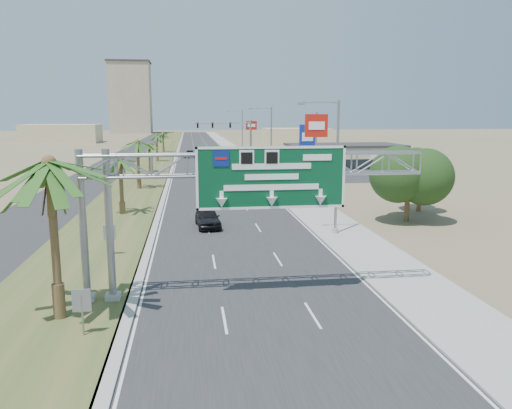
{
  "coord_description": "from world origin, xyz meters",
  "views": [
    {
      "loc": [
        -3.38,
        -13.78,
        8.92
      ],
      "look_at": [
        0.13,
        12.37,
        4.2
      ],
      "focal_mm": 35.0,
      "sensor_mm": 36.0,
      "label": 1
    }
  ],
  "objects_px": {
    "car_right_lane": "(234,167)",
    "pole_sign_red_near": "(316,131)",
    "signal_mast": "(239,140)",
    "pole_sign_red_far": "(251,128)",
    "sign_gantry": "(238,176)",
    "car_far": "(190,154)",
    "store_building": "(344,158)",
    "car_left_lane": "(208,218)",
    "pole_sign_blue": "(307,139)",
    "car_mid_lane": "(222,174)",
    "palm_near": "(49,164)"
  },
  "relations": [
    {
      "from": "car_right_lane",
      "to": "pole_sign_red_near",
      "type": "xyz_separation_m",
      "value": [
        6.17,
        -27.85,
        6.54
      ]
    },
    {
      "from": "sign_gantry",
      "to": "car_far",
      "type": "height_order",
      "value": "sign_gantry"
    },
    {
      "from": "store_building",
      "to": "car_far",
      "type": "relative_size",
      "value": 3.66
    },
    {
      "from": "car_left_lane",
      "to": "car_far",
      "type": "relative_size",
      "value": 0.92
    },
    {
      "from": "signal_mast",
      "to": "sign_gantry",
      "type": "bearing_deg",
      "value": -95.74
    },
    {
      "from": "store_building",
      "to": "pole_sign_red_far",
      "type": "bearing_deg",
      "value": 118.29
    },
    {
      "from": "signal_mast",
      "to": "pole_sign_red_far",
      "type": "xyz_separation_m",
      "value": [
        4.35,
        17.21,
        1.44
      ]
    },
    {
      "from": "palm_near",
      "to": "car_far",
      "type": "bearing_deg",
      "value": 86.05
    },
    {
      "from": "sign_gantry",
      "to": "store_building",
      "type": "bearing_deg",
      "value": 67.64
    },
    {
      "from": "signal_mast",
      "to": "car_mid_lane",
      "type": "distance_m",
      "value": 16.45
    },
    {
      "from": "pole_sign_red_near",
      "to": "pole_sign_red_far",
      "type": "height_order",
      "value": "pole_sign_red_near"
    },
    {
      "from": "palm_near",
      "to": "car_far",
      "type": "relative_size",
      "value": 1.7
    },
    {
      "from": "sign_gantry",
      "to": "car_left_lane",
      "type": "bearing_deg",
      "value": 93.38
    },
    {
      "from": "car_right_lane",
      "to": "pole_sign_red_far",
      "type": "relative_size",
      "value": 0.69
    },
    {
      "from": "pole_sign_red_near",
      "to": "car_left_lane",
      "type": "bearing_deg",
      "value": -134.58
    },
    {
      "from": "sign_gantry",
      "to": "pole_sign_red_far",
      "type": "bearing_deg",
      "value": 82.4
    },
    {
      "from": "store_building",
      "to": "pole_sign_red_near",
      "type": "distance_m",
      "value": 30.96
    },
    {
      "from": "sign_gantry",
      "to": "car_right_lane",
      "type": "relative_size",
      "value": 3.03
    },
    {
      "from": "sign_gantry",
      "to": "car_mid_lane",
      "type": "xyz_separation_m",
      "value": [
        2.2,
        46.65,
        -5.35
      ]
    },
    {
      "from": "store_building",
      "to": "car_right_lane",
      "type": "bearing_deg",
      "value": -179.4
    },
    {
      "from": "car_mid_lane",
      "to": "pole_sign_blue",
      "type": "bearing_deg",
      "value": -35.68
    },
    {
      "from": "palm_near",
      "to": "pole_sign_red_near",
      "type": "height_order",
      "value": "pole_sign_red_near"
    },
    {
      "from": "signal_mast",
      "to": "store_building",
      "type": "height_order",
      "value": "signal_mast"
    },
    {
      "from": "car_right_lane",
      "to": "pole_sign_red_near",
      "type": "height_order",
      "value": "pole_sign_red_near"
    },
    {
      "from": "pole_sign_red_near",
      "to": "car_right_lane",
      "type": "bearing_deg",
      "value": 102.48
    },
    {
      "from": "signal_mast",
      "to": "car_far",
      "type": "bearing_deg",
      "value": 110.58
    },
    {
      "from": "car_left_lane",
      "to": "car_far",
      "type": "distance_m",
      "value": 68.58
    },
    {
      "from": "car_left_lane",
      "to": "pole_sign_blue",
      "type": "xyz_separation_m",
      "value": [
        13.25,
        21.41,
        5.21
      ]
    },
    {
      "from": "store_building",
      "to": "car_left_lane",
      "type": "bearing_deg",
      "value": -120.84
    },
    {
      "from": "sign_gantry",
      "to": "signal_mast",
      "type": "distance_m",
      "value": 62.37
    },
    {
      "from": "car_left_lane",
      "to": "pole_sign_red_far",
      "type": "distance_m",
      "value": 64.66
    },
    {
      "from": "palm_near",
      "to": "signal_mast",
      "type": "distance_m",
      "value": 65.6
    },
    {
      "from": "pole_sign_red_near",
      "to": "car_mid_lane",
      "type": "bearing_deg",
      "value": 115.41
    },
    {
      "from": "pole_sign_red_near",
      "to": "pole_sign_blue",
      "type": "xyz_separation_m",
      "value": [
        1.26,
        9.25,
        -1.33
      ]
    },
    {
      "from": "sign_gantry",
      "to": "pole_sign_red_near",
      "type": "relative_size",
      "value": 1.81
    },
    {
      "from": "sign_gantry",
      "to": "car_mid_lane",
      "type": "height_order",
      "value": "sign_gantry"
    },
    {
      "from": "pole_sign_red_near",
      "to": "palm_near",
      "type": "bearing_deg",
      "value": -122.64
    },
    {
      "from": "signal_mast",
      "to": "car_left_lane",
      "type": "distance_m",
      "value": 46.91
    },
    {
      "from": "car_right_lane",
      "to": "car_far",
      "type": "distance_m",
      "value": 29.42
    },
    {
      "from": "sign_gantry",
      "to": "signal_mast",
      "type": "relative_size",
      "value": 1.63
    },
    {
      "from": "palm_near",
      "to": "car_mid_lane",
      "type": "bearing_deg",
      "value": 77.98
    },
    {
      "from": "signal_mast",
      "to": "car_right_lane",
      "type": "distance_m",
      "value": 7.52
    },
    {
      "from": "signal_mast",
      "to": "store_building",
      "type": "relative_size",
      "value": 0.57
    },
    {
      "from": "car_mid_lane",
      "to": "car_right_lane",
      "type": "relative_size",
      "value": 0.77
    },
    {
      "from": "car_mid_lane",
      "to": "pole_sign_red_near",
      "type": "relative_size",
      "value": 0.46
    },
    {
      "from": "sign_gantry",
      "to": "store_building",
      "type": "height_order",
      "value": "sign_gantry"
    },
    {
      "from": "car_left_lane",
      "to": "car_mid_lane",
      "type": "bearing_deg",
      "value": 79.53
    },
    {
      "from": "sign_gantry",
      "to": "car_far",
      "type": "bearing_deg",
      "value": 91.48
    },
    {
      "from": "car_far",
      "to": "pole_sign_blue",
      "type": "bearing_deg",
      "value": -67.2
    },
    {
      "from": "store_building",
      "to": "car_far",
      "type": "height_order",
      "value": "store_building"
    }
  ]
}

